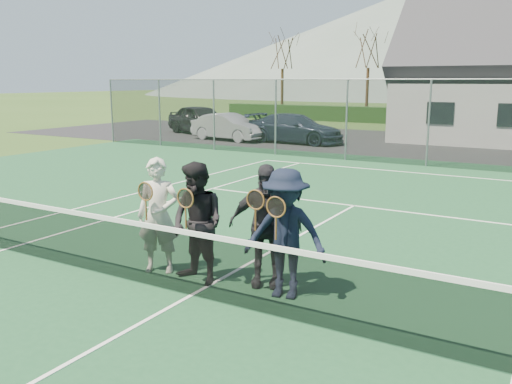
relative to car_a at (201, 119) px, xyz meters
The scene contains 17 objects.
ground 13.85m from the car_a, ahead, with size 220.00×220.00×0.00m, color #304D1B.
court_surface 23.54m from the car_a, 54.11° to the right, with size 30.00×30.00×0.02m, color #1C4C2B.
tarmac_carpark 9.87m from the car_a, ahead, with size 40.00×12.00×0.01m, color black.
hedge_row 18.92m from the car_a, 43.18° to the left, with size 40.00×1.20×1.10m, color black.
hill_west 77.20m from the car_a, 98.40° to the left, with size 110.00×110.00×18.00m, color #55665D.
car_a is the anchor object (origin of this frame).
car_b 3.75m from the car_a, 31.66° to the right, with size 1.42×4.07×1.34m, color #979AA0.
car_c 6.71m from the car_a, 11.54° to the right, with size 1.95×4.80×1.39m, color #1A2235.
court_markings 23.54m from the car_a, 54.11° to the right, with size 11.03×23.83×0.01m.
tennis_net 23.53m from the car_a, 54.11° to the right, with size 11.68×0.08×1.10m.
perimeter_fence 14.89m from the car_a, 21.95° to the right, with size 30.07×0.07×3.02m.
tree_a 14.97m from the car_a, 99.00° to the left, with size 3.20×3.20×7.77m.
tree_b 15.56m from the car_a, 71.03° to the left, with size 3.20×3.20×7.77m.
player_a 22.49m from the car_a, 55.39° to the right, with size 0.77×0.66×1.80m.
player_b 23.01m from the car_a, 53.85° to the right, with size 0.99×0.84×1.80m.
player_c 23.22m from the car_a, 51.46° to the right, with size 1.14×0.80×1.80m.
player_d 23.69m from the car_a, 50.97° to the right, with size 1.26×0.85×1.80m.
Camera 1 is at (4.38, -5.65, 2.97)m, focal length 38.00 mm.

